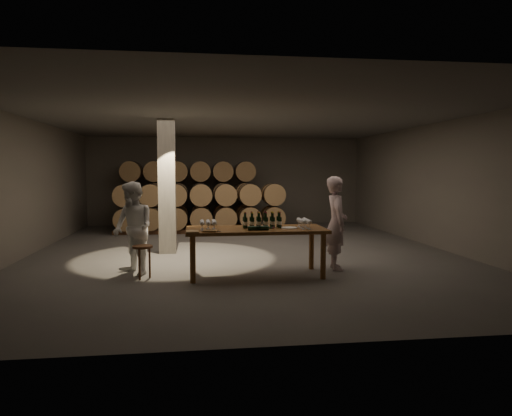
{
  "coord_description": "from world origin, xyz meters",
  "views": [
    {
      "loc": [
        -1.1,
        -10.91,
        1.97
      ],
      "look_at": [
        0.29,
        -0.29,
        1.1
      ],
      "focal_mm": 32.0,
      "sensor_mm": 36.0,
      "label": 1
    }
  ],
  "objects": [
    {
      "name": "pen",
      "position": [
        -0.75,
        -2.92,
        0.91
      ],
      "size": [
        0.13,
        0.04,
        0.01
      ],
      "primitive_type": "cylinder",
      "rotation": [
        0.0,
        1.57,
        -0.26
      ],
      "color": "black",
      "rests_on": "tasting_table"
    },
    {
      "name": "glass_cluster_right",
      "position": [
        0.9,
        -2.57,
        1.03
      ],
      "size": [
        0.2,
        0.53,
        0.18
      ],
      "color": "silver",
      "rests_on": "tasting_table"
    },
    {
      "name": "room",
      "position": [
        -1.8,
        0.2,
        1.6
      ],
      "size": [
        12.0,
        12.0,
        12.0
      ],
      "color": "#55524F",
      "rests_on": "ground"
    },
    {
      "name": "bottle_cluster",
      "position": [
        0.13,
        -2.43,
        1.01
      ],
      "size": [
        0.73,
        0.23,
        0.3
      ],
      "color": "black",
      "rests_on": "tasting_table"
    },
    {
      "name": "tasting_table",
      "position": [
        0.0,
        -2.5,
        0.8
      ],
      "size": [
        2.6,
        1.1,
        0.9
      ],
      "color": "brown",
      "rests_on": "ground"
    },
    {
      "name": "plate",
      "position": [
        0.62,
        -2.58,
        0.91
      ],
      "size": [
        0.3,
        0.3,
        0.02
      ],
      "primitive_type": "cylinder",
      "color": "silver",
      "rests_on": "tasting_table"
    },
    {
      "name": "barrel_stack_back",
      "position": [
        -1.35,
        5.2,
        1.2
      ],
      "size": [
        4.7,
        0.95,
        2.31
      ],
      "color": "brown",
      "rests_on": "ground"
    },
    {
      "name": "notebook_near",
      "position": [
        -0.86,
        -2.88,
        0.92
      ],
      "size": [
        0.28,
        0.24,
        0.03
      ],
      "primitive_type": "cube",
      "rotation": [
        0.0,
        0.0,
        -0.26
      ],
      "color": "brown",
      "rests_on": "tasting_table"
    },
    {
      "name": "glass_cluster_left",
      "position": [
        -0.9,
        -2.59,
        1.03
      ],
      "size": [
        0.31,
        0.42,
        0.17
      ],
      "color": "silver",
      "rests_on": "tasting_table"
    },
    {
      "name": "person_woman",
      "position": [
        -2.3,
        -2.11,
        0.89
      ],
      "size": [
        1.07,
        1.09,
        1.78
      ],
      "primitive_type": "imported",
      "rotation": [
        0.0,
        0.0,
        -0.89
      ],
      "color": "white",
      "rests_on": "ground"
    },
    {
      "name": "stool",
      "position": [
        -2.09,
        -2.47,
        0.5
      ],
      "size": [
        0.37,
        0.37,
        0.61
      ],
      "rotation": [
        0.0,
        0.0,
        -0.37
      ],
      "color": "brown",
      "rests_on": "ground"
    },
    {
      "name": "person_man",
      "position": [
        1.67,
        -2.14,
        0.93
      ],
      "size": [
        0.5,
        0.72,
        1.87
      ],
      "primitive_type": "imported",
      "rotation": [
        0.0,
        0.0,
        1.48
      ],
      "color": "beige",
      "rests_on": "ground"
    },
    {
      "name": "lying_bottles",
      "position": [
        0.01,
        -2.8,
        0.94
      ],
      "size": [
        0.48,
        0.08,
        0.08
      ],
      "color": "black",
      "rests_on": "tasting_table"
    },
    {
      "name": "notebook_corner",
      "position": [
        -1.18,
        -2.91,
        0.91
      ],
      "size": [
        0.23,
        0.28,
        0.02
      ],
      "primitive_type": "cube",
      "rotation": [
        0.0,
        0.0,
        0.02
      ],
      "color": "brown",
      "rests_on": "tasting_table"
    },
    {
      "name": "barrel_stack_front",
      "position": [
        -0.96,
        3.8,
        0.83
      ],
      "size": [
        5.48,
        0.95,
        1.57
      ],
      "color": "brown",
      "rests_on": "ground"
    }
  ]
}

